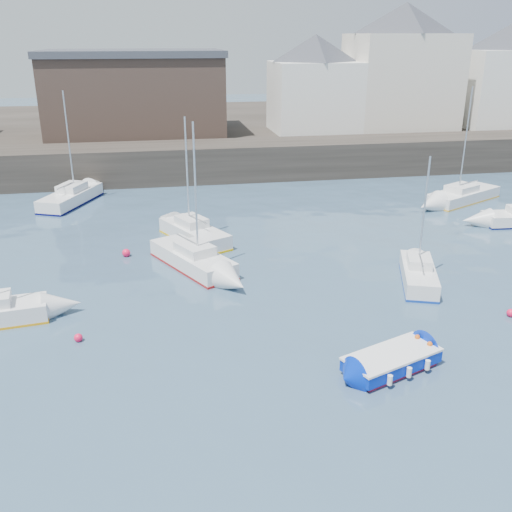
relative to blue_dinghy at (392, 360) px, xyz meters
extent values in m
plane|color=#2D4760|center=(-3.56, -3.39, -0.39)|extent=(220.00, 220.00, 0.00)
cube|color=#28231E|center=(-3.56, 31.61, 1.11)|extent=(90.00, 5.00, 3.00)
cube|color=#28231E|center=(-3.56, 49.61, 1.01)|extent=(90.00, 32.00, 2.80)
cube|color=beige|center=(16.44, 38.61, 6.91)|extent=(10.00, 8.00, 9.00)
pyramid|color=#3A3D44|center=(16.44, 38.61, 12.81)|extent=(13.36, 13.36, 2.80)
cube|color=white|center=(27.44, 38.11, 6.16)|extent=(9.00, 7.00, 7.50)
pyramid|color=#3A3D44|center=(27.44, 38.11, 11.13)|extent=(11.88, 11.88, 2.45)
cube|color=white|center=(7.44, 38.11, 5.66)|extent=(8.00, 7.00, 6.50)
pyramid|color=#3A3D44|center=(7.44, 38.11, 10.13)|extent=(11.14, 11.14, 2.45)
cube|color=#3D2D26|center=(-9.56, 39.61, 5.91)|extent=(16.00, 10.00, 7.00)
cube|color=#3A3D44|center=(-9.56, 39.61, 9.71)|extent=(16.40, 10.40, 0.60)
cube|color=maroon|center=(0.00, 0.00, -0.31)|extent=(3.62, 2.51, 0.17)
cube|color=#0025B6|center=(0.00, 0.00, 0.00)|extent=(3.96, 2.79, 0.46)
cube|color=white|center=(0.00, 0.00, 0.27)|extent=(4.04, 2.85, 0.08)
cube|color=white|center=(0.00, 0.00, 0.07)|extent=(3.11, 2.09, 0.42)
cube|color=tan|center=(0.00, 0.00, 0.18)|extent=(0.64, 1.11, 0.06)
cylinder|color=white|center=(-1.20, 0.48, -0.03)|extent=(0.19, 0.19, 0.36)
cylinder|color=white|center=(-0.55, -1.16, -0.03)|extent=(0.19, 0.19, 0.36)
cylinder|color=white|center=(-0.32, 0.82, -0.03)|extent=(0.19, 0.19, 0.36)
cylinder|color=white|center=(0.32, -0.82, -0.03)|extent=(0.19, 0.19, 0.36)
cylinder|color=white|center=(0.55, 1.16, -0.03)|extent=(0.19, 0.19, 0.36)
cylinder|color=white|center=(1.20, -0.48, -0.03)|extent=(0.19, 0.19, 0.36)
cube|color=white|center=(-6.51, 11.43, 0.05)|extent=(4.41, 6.18, 0.89)
cube|color=maroon|center=(-6.51, 11.43, -0.33)|extent=(4.46, 6.24, 0.12)
cube|color=white|center=(-6.38, 11.16, 0.75)|extent=(2.22, 2.51, 0.50)
cylinder|color=silver|center=(-6.24, 10.90, 3.93)|extent=(0.10, 0.10, 6.86)
cube|color=white|center=(4.48, 7.31, 0.03)|extent=(3.02, 4.98, 0.85)
cube|color=#0F3495|center=(4.48, 7.31, -0.34)|extent=(3.06, 5.02, 0.11)
cube|color=white|center=(4.56, 7.54, 0.70)|extent=(1.63, 1.95, 0.47)
cylinder|color=silver|center=(4.64, 7.76, 3.19)|extent=(0.09, 0.09, 5.45)
cube|color=white|center=(-6.09, 15.60, 0.06)|extent=(4.09, 5.78, 0.91)
cube|color=#F2B807|center=(-6.09, 15.60, -0.33)|extent=(4.14, 5.84, 0.12)
cube|color=white|center=(-6.21, 15.85, 0.77)|extent=(2.07, 2.34, 0.51)
cylinder|color=silver|center=(-6.34, 16.10, 3.72)|extent=(0.10, 0.10, 6.41)
cube|color=white|center=(14.40, 20.90, 0.03)|extent=(6.74, 4.89, 0.84)
cube|color=gold|center=(14.40, 20.90, -0.34)|extent=(6.81, 4.94, 0.11)
cube|color=white|center=(14.11, 20.75, 0.68)|extent=(2.75, 2.45, 0.47)
cylinder|color=silver|center=(13.82, 20.60, 4.19)|extent=(0.09, 0.09, 7.50)
cube|color=white|center=(-14.43, 25.34, 0.07)|extent=(4.26, 6.46, 0.93)
cube|color=#080943|center=(-14.43, 25.34, -0.33)|extent=(4.31, 6.53, 0.12)
cube|color=white|center=(-14.30, 25.62, 0.79)|extent=(2.22, 2.58, 0.52)
cylinder|color=silver|center=(-14.18, 25.90, 4.09)|extent=(0.10, 0.10, 7.11)
sphere|color=#FF1445|center=(-11.68, 4.25, -0.39)|extent=(0.35, 0.35, 0.35)
sphere|color=#FF1445|center=(6.92, 3.15, -0.39)|extent=(0.36, 0.36, 0.36)
sphere|color=#FF1445|center=(-10.07, 13.67, -0.39)|extent=(0.45, 0.45, 0.45)
camera|label=1|loc=(-8.16, -17.07, 11.21)|focal=40.00mm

